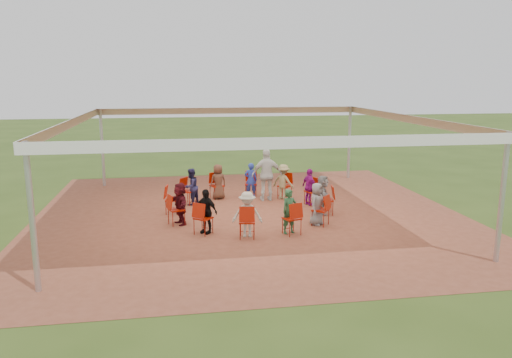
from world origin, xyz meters
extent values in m
plane|color=#314816|center=(0.00, 0.00, 0.00)|extent=(80.00, 80.00, 0.00)
plane|color=brown|center=(0.00, 0.00, 0.01)|extent=(13.00, 13.00, 0.00)
cylinder|color=#B2B2B7|center=(-5.00, -5.00, 1.50)|extent=(0.12, 0.12, 3.00)
cylinder|color=#B2B2B7|center=(-5.00, 5.00, 1.50)|extent=(0.12, 0.12, 3.00)
cylinder|color=#B2B2B7|center=(5.00, -5.00, 1.50)|extent=(0.12, 0.12, 3.00)
cylinder|color=#B2B2B7|center=(5.00, 5.00, 1.50)|extent=(0.12, 0.12, 3.00)
plane|color=white|center=(0.00, 0.00, 3.00)|extent=(10.30, 10.30, 0.00)
cube|color=white|center=(0.00, -5.15, 2.88)|extent=(10.30, 0.03, 0.24)
cube|color=white|center=(0.00, 5.15, 2.88)|extent=(10.30, 0.03, 0.24)
cube|color=white|center=(-5.15, 0.00, 2.88)|extent=(0.03, 10.30, 0.24)
cube|color=white|center=(5.15, 0.00, 2.88)|extent=(0.03, 10.30, 0.24)
imported|color=gray|center=(2.23, -0.39, 0.62)|extent=(0.62, 1.19, 1.22)
imported|color=#91127C|center=(2.13, 0.78, 0.62)|extent=(0.59, 0.80, 1.22)
imported|color=#978A59|center=(1.46, 1.74, 0.62)|extent=(0.86, 0.81, 1.22)
imported|color=#253AA3|center=(0.39, 2.23, 0.62)|extent=(0.49, 0.37, 1.22)
imported|color=#543222|center=(-0.78, 2.13, 0.62)|extent=(0.68, 0.52, 1.22)
imported|color=#201E43|center=(-1.74, 1.46, 0.62)|extent=(0.65, 0.68, 1.22)
imported|color=#430C13|center=(-2.13, -0.78, 0.62)|extent=(0.79, 1.21, 1.22)
imported|color=black|center=(-1.46, -1.74, 0.62)|extent=(0.79, 0.74, 1.22)
imported|color=#B9B7A5|center=(-0.39, -2.23, 0.62)|extent=(0.85, 0.52, 1.22)
imported|color=#255431|center=(0.78, -2.13, 0.62)|extent=(0.52, 0.43, 1.22)
imported|color=gray|center=(1.74, -1.46, 0.62)|extent=(0.64, 0.67, 1.22)
imported|color=silver|center=(0.86, 1.64, 0.90)|extent=(1.06, 0.55, 1.80)
torus|color=black|center=(-0.15, -0.29, 0.02)|extent=(0.36, 0.36, 0.03)
torus|color=black|center=(-0.11, -0.33, 0.02)|extent=(0.29, 0.29, 0.03)
cube|color=#B7B7BC|center=(2.02, -0.36, 0.53)|extent=(0.27, 0.35, 0.01)
cube|color=#B7B7BC|center=(2.12, -0.37, 0.63)|extent=(0.12, 0.32, 0.20)
cube|color=#CCE0FF|center=(2.12, -0.37, 0.63)|extent=(0.10, 0.28, 0.17)
camera|label=1|loc=(-2.24, -14.85, 4.16)|focal=35.00mm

